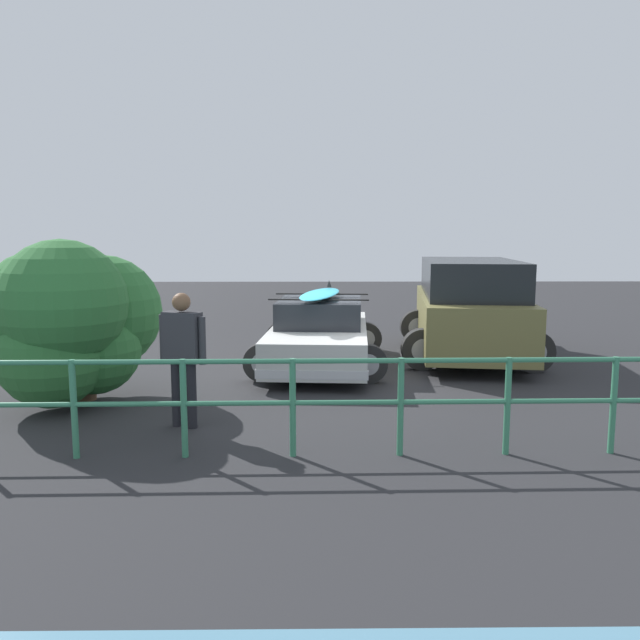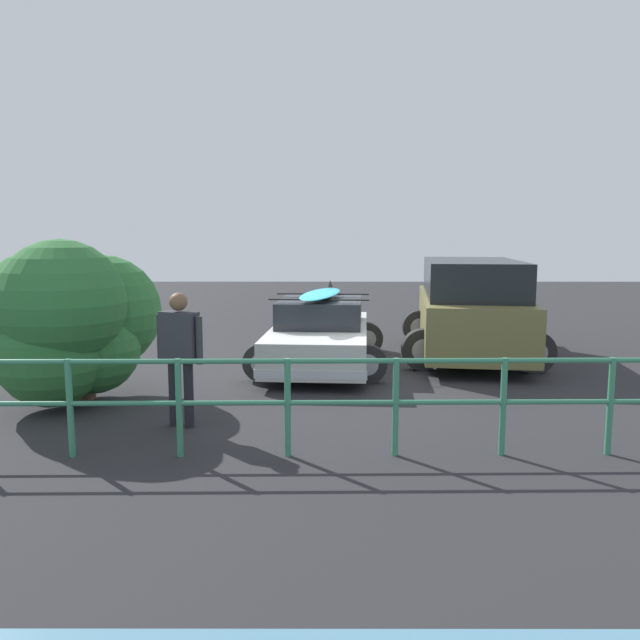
# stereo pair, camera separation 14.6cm
# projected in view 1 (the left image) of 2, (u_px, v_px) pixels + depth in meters

# --- Properties ---
(ground_plane) EXTENTS (44.00, 44.00, 0.02)m
(ground_plane) POSITION_uv_depth(u_px,v_px,m) (333.00, 372.00, 11.18)
(ground_plane) COLOR #28282B
(ground_plane) RESTS_ON ground
(sedan_car) EXTENTS (2.58, 4.29, 1.53)m
(sedan_car) POSITION_uv_depth(u_px,v_px,m) (320.00, 334.00, 11.59)
(sedan_car) COLOR silver
(sedan_car) RESTS_ON ground
(suv_car) EXTENTS (3.06, 5.07, 1.94)m
(suv_car) POSITION_uv_depth(u_px,v_px,m) (469.00, 307.00, 12.48)
(suv_car) COLOR brown
(suv_car) RESTS_ON ground
(person_bystander) EXTENTS (0.62, 0.37, 1.71)m
(person_bystander) POSITION_uv_depth(u_px,v_px,m) (183.00, 347.00, 7.80)
(person_bystander) COLOR black
(person_bystander) RESTS_ON ground
(railing_fence) EXTENTS (8.36, 0.19, 1.10)m
(railing_fence) POSITION_uv_depth(u_px,v_px,m) (347.00, 393.00, 6.81)
(railing_fence) COLOR #387F5B
(railing_fence) RESTS_ON ground
(bush_near_left) EXTENTS (2.30, 2.55, 2.38)m
(bush_near_left) POSITION_uv_depth(u_px,v_px,m) (74.00, 321.00, 8.84)
(bush_near_left) COLOR brown
(bush_near_left) RESTS_ON ground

